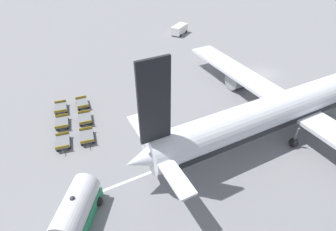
% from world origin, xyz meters
% --- Properties ---
extents(ground_plane, '(500.00, 500.00, 0.00)m').
position_xyz_m(ground_plane, '(0.00, 0.00, 0.00)').
color(ground_plane, gray).
extents(airplane, '(42.11, 46.49, 13.34)m').
position_xyz_m(airplane, '(12.19, -6.64, 3.42)').
color(airplane, silver).
rests_on(airplane, ground_plane).
extents(fuel_tanker_primary, '(8.81, 7.20, 3.24)m').
position_xyz_m(fuel_tanker_primary, '(13.67, -35.07, 1.39)').
color(fuel_tanker_primary, white).
rests_on(fuel_tanker_primary, ground_plane).
extents(service_van, '(4.30, 4.99, 2.02)m').
position_xyz_m(service_van, '(-23.84, -3.26, 1.10)').
color(service_van, white).
rests_on(service_van, ground_plane).
extents(baggage_dolly_row_near_col_a, '(3.31, 1.95, 0.92)m').
position_xyz_m(baggage_dolly_row_near_col_a, '(-5.04, -32.91, 0.47)').
color(baggage_dolly_row_near_col_a, slate).
rests_on(baggage_dolly_row_near_col_a, ground_plane).
extents(baggage_dolly_row_near_col_b, '(3.32, 1.99, 0.92)m').
position_xyz_m(baggage_dolly_row_near_col_b, '(-1.58, -33.36, 0.47)').
color(baggage_dolly_row_near_col_b, slate).
rests_on(baggage_dolly_row_near_col_b, ground_plane).
extents(baggage_dolly_row_near_col_c, '(3.32, 1.97, 0.92)m').
position_xyz_m(baggage_dolly_row_near_col_c, '(2.25, -33.93, 0.47)').
color(baggage_dolly_row_near_col_c, slate).
rests_on(baggage_dolly_row_near_col_c, ground_plane).
extents(baggage_dolly_row_mid_a_col_a, '(3.29, 1.84, 0.92)m').
position_xyz_m(baggage_dolly_row_mid_a_col_a, '(-4.77, -30.03, 0.47)').
color(baggage_dolly_row_mid_a_col_a, slate).
rests_on(baggage_dolly_row_mid_a_col_a, ground_plane).
extents(baggage_dolly_row_mid_a_col_b, '(3.31, 1.94, 0.92)m').
position_xyz_m(baggage_dolly_row_mid_a_col_b, '(-1.04, -30.53, 0.47)').
color(baggage_dolly_row_mid_a_col_b, slate).
rests_on(baggage_dolly_row_mid_a_col_b, ground_plane).
extents(baggage_dolly_row_mid_a_col_c, '(3.32, 1.97, 0.92)m').
position_xyz_m(baggage_dolly_row_mid_a_col_c, '(2.60, -31.22, 0.47)').
color(baggage_dolly_row_mid_a_col_c, slate).
rests_on(baggage_dolly_row_mid_a_col_c, ground_plane).
extents(stand_guidance_stripe, '(0.64, 37.53, 0.01)m').
position_xyz_m(stand_guidance_stripe, '(10.92, -16.55, 0.00)').
color(stand_guidance_stripe, white).
rests_on(stand_guidance_stripe, ground_plane).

